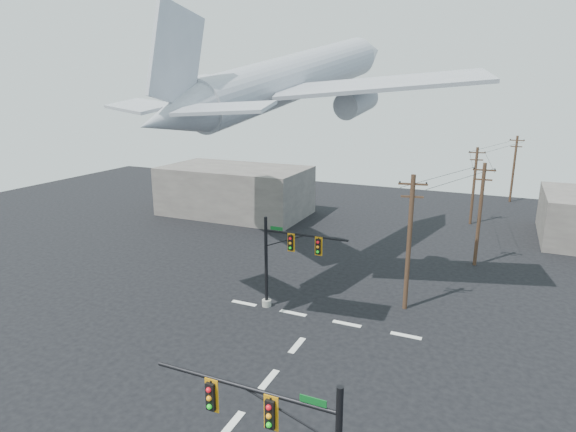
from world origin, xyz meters
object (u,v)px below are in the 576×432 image
at_px(signal_mast_far, 282,262).
at_px(utility_pole_a, 409,241).
at_px(utility_pole_d, 514,168).
at_px(utility_pole_c, 474,185).
at_px(utility_pole_b, 480,213).
at_px(airliner, 295,78).

height_order(signal_mast_far, utility_pole_a, utility_pole_a).
relative_size(signal_mast_far, utility_pole_d, 0.74).
xyz_separation_m(signal_mast_far, utility_pole_c, (10.82, 29.82, 1.09)).
bearing_deg(utility_pole_d, utility_pole_b, -95.36).
distance_m(signal_mast_far, airliner, 14.73).
bearing_deg(utility_pole_d, utility_pole_a, -99.38).
height_order(utility_pole_b, airliner, airliner).
bearing_deg(airliner, utility_pole_d, -14.95).
bearing_deg(utility_pole_c, utility_pole_b, -93.21).
distance_m(utility_pole_b, utility_pole_d, 29.13).
height_order(signal_mast_far, utility_pole_d, utility_pole_d).
distance_m(utility_pole_a, utility_pole_d, 41.19).
relative_size(utility_pole_c, utility_pole_d, 0.98).
distance_m(utility_pole_b, airliner, 20.08).
distance_m(utility_pole_c, airliner, 28.53).
xyz_separation_m(utility_pole_a, utility_pole_b, (4.09, 11.61, -0.28)).
bearing_deg(utility_pole_a, signal_mast_far, -165.96).
bearing_deg(signal_mast_far, utility_pole_d, 71.18).
distance_m(signal_mast_far, utility_pole_b, 19.68).
xyz_separation_m(utility_pole_c, utility_pole_d, (4.31, 14.58, 0.11)).
bearing_deg(utility_pole_d, utility_pole_c, -106.00).
xyz_separation_m(signal_mast_far, airliner, (-2.13, 7.18, 12.68)).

